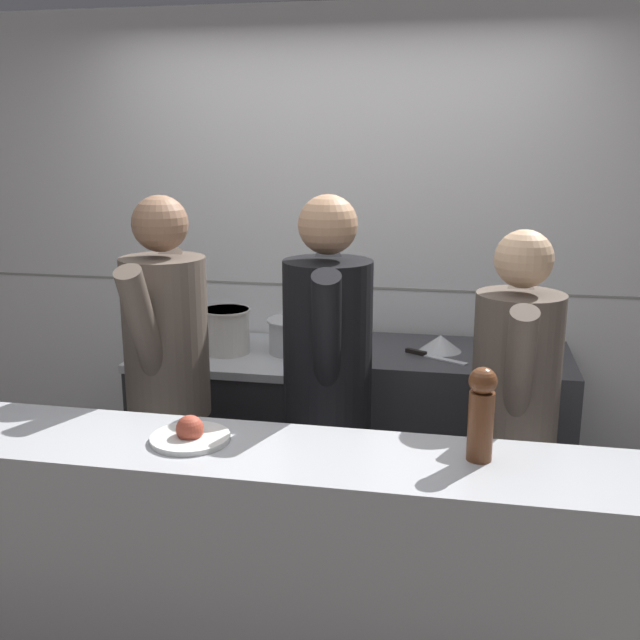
{
  "coord_description": "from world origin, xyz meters",
  "views": [
    {
      "loc": [
        0.66,
        -2.47,
        1.96
      ],
      "look_at": [
        0.04,
        0.7,
        1.15
      ],
      "focal_mm": 42.0,
      "sensor_mm": 36.0,
      "label": 1
    }
  ],
  "objects_px": {
    "braising_pot": "(295,335)",
    "chef_sous": "(327,388)",
    "sauce_pot": "(226,330)",
    "stock_pot": "(177,331)",
    "oven_range": "(237,429)",
    "mixing_bowl_steel": "(440,343)",
    "pepper_mill": "(481,412)",
    "chef_line": "(513,417)",
    "plated_dish_main": "(190,435)",
    "chef_head_cook": "(168,378)",
    "chefs_knife": "(430,356)"
  },
  "relations": [
    {
      "from": "oven_range",
      "to": "mixing_bowl_steel",
      "type": "height_order",
      "value": "mixing_bowl_steel"
    },
    {
      "from": "chef_head_cook",
      "to": "chef_sous",
      "type": "height_order",
      "value": "chef_sous"
    },
    {
      "from": "oven_range",
      "to": "mixing_bowl_steel",
      "type": "bearing_deg",
      "value": 1.59
    },
    {
      "from": "oven_range",
      "to": "sauce_pot",
      "type": "bearing_deg",
      "value": -130.04
    },
    {
      "from": "braising_pot",
      "to": "plated_dish_main",
      "type": "height_order",
      "value": "plated_dish_main"
    },
    {
      "from": "chefs_knife",
      "to": "pepper_mill",
      "type": "bearing_deg",
      "value": -80.51
    },
    {
      "from": "chef_sous",
      "to": "chef_head_cook",
      "type": "bearing_deg",
      "value": 169.11
    },
    {
      "from": "stock_pot",
      "to": "sauce_pot",
      "type": "height_order",
      "value": "sauce_pot"
    },
    {
      "from": "sauce_pot",
      "to": "chef_sous",
      "type": "xyz_separation_m",
      "value": [
        0.66,
        -0.72,
        -0.02
      ]
    },
    {
      "from": "chefs_knife",
      "to": "chef_line",
      "type": "bearing_deg",
      "value": -62.82
    },
    {
      "from": "stock_pot",
      "to": "chef_line",
      "type": "height_order",
      "value": "chef_line"
    },
    {
      "from": "stock_pot",
      "to": "sauce_pot",
      "type": "xyz_separation_m",
      "value": [
        0.29,
        -0.05,
        0.04
      ]
    },
    {
      "from": "sauce_pot",
      "to": "mixing_bowl_steel",
      "type": "xyz_separation_m",
      "value": [
        1.08,
        0.07,
        -0.03
      ]
    },
    {
      "from": "mixing_bowl_steel",
      "to": "chef_sous",
      "type": "height_order",
      "value": "chef_sous"
    },
    {
      "from": "stock_pot",
      "to": "mixing_bowl_steel",
      "type": "xyz_separation_m",
      "value": [
        1.37,
        0.02,
        0.01
      ]
    },
    {
      "from": "mixing_bowl_steel",
      "to": "stock_pot",
      "type": "bearing_deg",
      "value": -179.35
    },
    {
      "from": "oven_range",
      "to": "chef_head_cook",
      "type": "height_order",
      "value": "chef_head_cook"
    },
    {
      "from": "chef_head_cook",
      "to": "chef_line",
      "type": "bearing_deg",
      "value": -1.79
    },
    {
      "from": "sauce_pot",
      "to": "braising_pot",
      "type": "relative_size",
      "value": 0.87
    },
    {
      "from": "plated_dish_main",
      "to": "chef_sous",
      "type": "height_order",
      "value": "chef_sous"
    },
    {
      "from": "pepper_mill",
      "to": "chef_line",
      "type": "relative_size",
      "value": 0.18
    },
    {
      "from": "oven_range",
      "to": "mixing_bowl_steel",
      "type": "distance_m",
      "value": 1.17
    },
    {
      "from": "braising_pot",
      "to": "mixing_bowl_steel",
      "type": "xyz_separation_m",
      "value": [
        0.73,
        -0.01,
        -0.0
      ]
    },
    {
      "from": "chef_head_cook",
      "to": "chef_line",
      "type": "xyz_separation_m",
      "value": [
        1.41,
        -0.03,
        -0.06
      ]
    },
    {
      "from": "braising_pot",
      "to": "chef_sous",
      "type": "bearing_deg",
      "value": -68.36
    },
    {
      "from": "sauce_pot",
      "to": "chef_line",
      "type": "height_order",
      "value": "chef_line"
    },
    {
      "from": "braising_pot",
      "to": "chef_head_cook",
      "type": "xyz_separation_m",
      "value": [
        -0.37,
        -0.78,
        -0.0
      ]
    },
    {
      "from": "chef_head_cook",
      "to": "plated_dish_main",
      "type": "bearing_deg",
      "value": -62.7
    },
    {
      "from": "braising_pot",
      "to": "mixing_bowl_steel",
      "type": "height_order",
      "value": "braising_pot"
    },
    {
      "from": "braising_pot",
      "to": "mixing_bowl_steel",
      "type": "distance_m",
      "value": 0.73
    },
    {
      "from": "mixing_bowl_steel",
      "to": "braising_pot",
      "type": "bearing_deg",
      "value": 179.59
    },
    {
      "from": "plated_dish_main",
      "to": "pepper_mill",
      "type": "height_order",
      "value": "pepper_mill"
    },
    {
      "from": "stock_pot",
      "to": "sauce_pot",
      "type": "distance_m",
      "value": 0.3
    },
    {
      "from": "braising_pot",
      "to": "plated_dish_main",
      "type": "bearing_deg",
      "value": -90.88
    },
    {
      "from": "mixing_bowl_steel",
      "to": "chef_head_cook",
      "type": "height_order",
      "value": "chef_head_cook"
    },
    {
      "from": "braising_pot",
      "to": "chefs_knife",
      "type": "xyz_separation_m",
      "value": [
        0.69,
        -0.12,
        -0.04
      ]
    },
    {
      "from": "oven_range",
      "to": "plated_dish_main",
      "type": "xyz_separation_m",
      "value": [
        0.29,
        -1.4,
        0.57
      ]
    },
    {
      "from": "stock_pot",
      "to": "chef_sous",
      "type": "bearing_deg",
      "value": -39.3
    },
    {
      "from": "sauce_pot",
      "to": "chefs_knife",
      "type": "bearing_deg",
      "value": -2.68
    },
    {
      "from": "chefs_knife",
      "to": "mixing_bowl_steel",
      "type": "bearing_deg",
      "value": 69.07
    },
    {
      "from": "mixing_bowl_steel",
      "to": "sauce_pot",
      "type": "bearing_deg",
      "value": -176.44
    },
    {
      "from": "sauce_pot",
      "to": "chef_sous",
      "type": "relative_size",
      "value": 0.14
    },
    {
      "from": "oven_range",
      "to": "chef_sous",
      "type": "xyz_separation_m",
      "value": [
        0.63,
        -0.76,
        0.53
      ]
    },
    {
      "from": "chef_line",
      "to": "sauce_pot",
      "type": "bearing_deg",
      "value": 153.58
    },
    {
      "from": "chef_line",
      "to": "braising_pot",
      "type": "bearing_deg",
      "value": 143.77
    },
    {
      "from": "pepper_mill",
      "to": "chef_sous",
      "type": "height_order",
      "value": "chef_sous"
    },
    {
      "from": "braising_pot",
      "to": "chef_head_cook",
      "type": "relative_size",
      "value": 0.17
    },
    {
      "from": "oven_range",
      "to": "chef_sous",
      "type": "height_order",
      "value": "chef_sous"
    },
    {
      "from": "chef_head_cook",
      "to": "pepper_mill",
      "type": "bearing_deg",
      "value": -26.56
    },
    {
      "from": "chefs_knife",
      "to": "pepper_mill",
      "type": "xyz_separation_m",
      "value": [
        0.21,
        -1.28,
        0.21
      ]
    }
  ]
}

